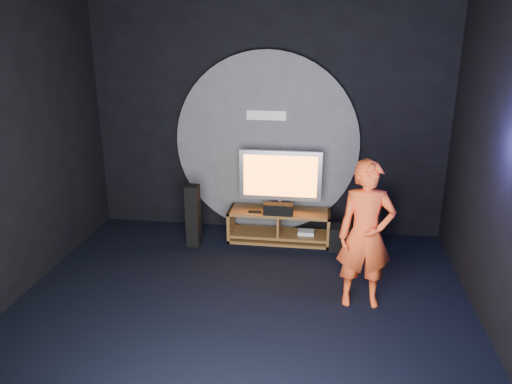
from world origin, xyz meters
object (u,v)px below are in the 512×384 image
subwoofer (340,237)px  tower_speaker_left (193,216)px  player (366,235)px  media_console (280,228)px  tower_speaker_right (372,222)px  tv (280,178)px

subwoofer → tower_speaker_left: bearing=-175.4°
player → media_console: bearing=119.8°
tower_speaker_left → subwoofer: tower_speaker_left is taller
media_console → subwoofer: 0.86m
tower_speaker_right → subwoofer: 0.49m
tower_speaker_left → tower_speaker_right: same height
tv → media_console: bearing=-84.0°
media_console → tower_speaker_right: tower_speaker_right is taller
media_console → tower_speaker_left: 1.22m
tv → subwoofer: bearing=-14.5°
tower_speaker_left → tower_speaker_right: size_ratio=1.00×
media_console → tv: tv is taller
media_console → tv: (-0.01, 0.07, 0.72)m
tv → player: (1.06, -1.60, -0.10)m
media_console → player: 1.96m
tower_speaker_right → subwoofer: bearing=175.9°
subwoofer → player: 1.54m
tower_speaker_right → subwoofer: (-0.41, 0.03, -0.27)m
subwoofer → player: player is taller
tv → subwoofer: (0.85, -0.22, -0.75)m
subwoofer → tv: bearing=165.5°
media_console → subwoofer: (0.84, -0.15, -0.03)m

